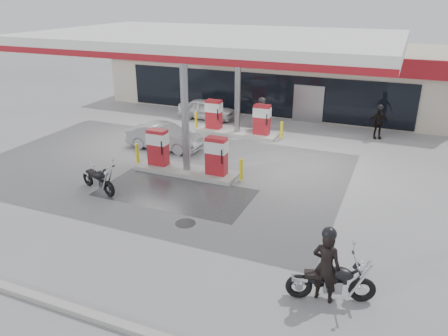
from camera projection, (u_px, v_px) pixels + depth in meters
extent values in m
plane|color=gray|center=(164.00, 191.00, 17.22)|extent=(90.00, 90.00, 0.00)
cube|color=#4C4C4F|center=(175.00, 193.00, 17.04)|extent=(6.00, 3.00, 0.00)
cylinder|color=#38383A|center=(185.00, 223.00, 14.79)|extent=(0.70, 0.70, 0.01)
cube|color=gray|center=(26.00, 294.00, 11.21)|extent=(28.00, 0.25, 0.15)
cube|color=#BEB39F|center=(279.00, 74.00, 30.13)|extent=(22.00, 8.00, 4.00)
cube|color=black|center=(261.00, 94.00, 26.92)|extent=(18.00, 0.10, 2.60)
cube|color=maroon|center=(261.00, 60.00, 26.07)|extent=(22.00, 0.25, 1.00)
cube|color=navy|center=(385.00, 67.00, 23.51)|extent=(3.50, 0.12, 0.80)
cube|color=gray|center=(308.00, 104.00, 25.92)|extent=(1.80, 0.14, 2.20)
cube|color=silver|center=(214.00, 40.00, 19.50)|extent=(16.00, 10.00, 0.60)
cube|color=maroon|center=(157.00, 58.00, 15.34)|extent=(16.00, 0.12, 0.24)
cube|color=maroon|center=(251.00, 35.00, 23.79)|extent=(16.00, 0.12, 0.24)
cylinder|color=gray|center=(185.00, 115.00, 17.95)|extent=(0.32, 0.32, 5.00)
cylinder|color=gray|center=(238.00, 87.00, 23.08)|extent=(0.32, 0.32, 5.00)
cube|color=#9E9E99|center=(187.00, 171.00, 18.89)|extent=(4.50, 1.30, 0.18)
cube|color=maroon|center=(158.00, 147.00, 19.06)|extent=(0.85, 0.48, 1.60)
cube|color=maroon|center=(216.00, 156.00, 18.05)|extent=(0.85, 0.48, 1.60)
cube|color=silver|center=(157.00, 139.00, 18.91)|extent=(0.88, 0.52, 0.50)
cube|color=silver|center=(216.00, 147.00, 17.90)|extent=(0.88, 0.52, 0.50)
cylinder|color=yellow|center=(137.00, 153.00, 19.62)|extent=(0.14, 0.14, 0.90)
cylinder|color=yellow|center=(241.00, 170.00, 17.82)|extent=(0.14, 0.14, 0.90)
cube|color=#9E9E99|center=(237.00, 133.00, 24.02)|extent=(4.50, 1.30, 0.18)
cube|color=maroon|center=(214.00, 114.00, 24.19)|extent=(0.85, 0.48, 1.60)
cube|color=maroon|center=(262.00, 120.00, 23.18)|extent=(0.85, 0.48, 1.60)
cube|color=silver|center=(214.00, 107.00, 24.04)|extent=(0.88, 0.52, 0.50)
cube|color=silver|center=(262.00, 112.00, 23.03)|extent=(0.88, 0.52, 0.50)
cylinder|color=yellow|center=(196.00, 120.00, 24.75)|extent=(0.14, 0.14, 0.90)
cylinder|color=yellow|center=(281.00, 130.00, 22.95)|extent=(0.14, 0.14, 0.90)
torus|color=black|center=(362.00, 290.00, 10.95)|extent=(0.70, 0.36, 0.68)
torus|color=black|center=(299.00, 286.00, 11.09)|extent=(0.70, 0.36, 0.68)
cube|color=gray|center=(332.00, 285.00, 10.98)|extent=(0.52, 0.40, 0.34)
cube|color=black|center=(326.00, 281.00, 10.95)|extent=(1.01, 0.42, 0.09)
ellipsoid|color=black|center=(341.00, 273.00, 10.83)|extent=(0.72, 0.54, 0.32)
cube|color=black|center=(317.00, 274.00, 10.90)|extent=(0.68, 0.45, 0.11)
cylinder|color=silver|center=(356.00, 262.00, 10.67)|extent=(0.30, 0.84, 0.04)
sphere|color=silver|center=(361.00, 267.00, 10.71)|extent=(0.21, 0.21, 0.21)
cylinder|color=silver|center=(309.00, 284.00, 11.22)|extent=(1.01, 0.40, 0.09)
imported|color=black|center=(326.00, 267.00, 10.80)|extent=(0.77, 0.56, 1.95)
torus|color=black|center=(109.00, 189.00, 16.61)|extent=(0.66, 0.36, 0.65)
torus|color=black|center=(88.00, 178.00, 17.55)|extent=(0.66, 0.36, 0.65)
cube|color=gray|center=(99.00, 182.00, 17.02)|extent=(0.49, 0.39, 0.32)
cube|color=black|center=(96.00, 178.00, 17.08)|extent=(0.95, 0.44, 0.09)
ellipsoid|color=black|center=(100.00, 175.00, 16.79)|extent=(0.68, 0.53, 0.30)
cube|color=black|center=(93.00, 173.00, 17.15)|extent=(0.64, 0.45, 0.11)
cylinder|color=silver|center=(104.00, 169.00, 16.46)|extent=(0.32, 0.78, 0.04)
sphere|color=silver|center=(106.00, 173.00, 16.43)|extent=(0.19, 0.19, 0.19)
cylinder|color=silver|center=(95.00, 179.00, 17.50)|extent=(0.94, 0.41, 0.09)
imported|color=silver|center=(207.00, 109.00, 26.73)|extent=(3.56, 1.45, 1.21)
imported|color=#58575C|center=(262.00, 115.00, 24.16)|extent=(1.05, 1.16, 1.94)
imported|color=gray|center=(165.00, 137.00, 21.58)|extent=(3.80, 1.35, 1.25)
imported|color=#152149|center=(151.00, 89.00, 32.22)|extent=(4.80, 3.48, 1.29)
imported|color=#17224F|center=(357.00, 109.00, 26.95)|extent=(4.49, 3.02, 1.14)
imported|color=black|center=(378.00, 123.00, 23.04)|extent=(1.10, 0.72, 1.73)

